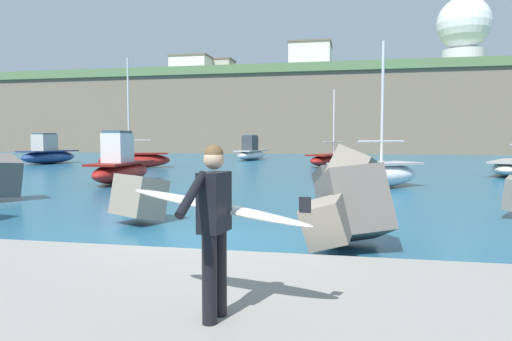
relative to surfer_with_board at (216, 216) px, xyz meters
name	(u,v)px	position (x,y,z in m)	size (l,w,h in m)	color
ground_plane	(221,240)	(-1.24, 4.58, -1.28)	(400.00, 400.00, 0.00)	#235B7A
walkway_path	(131,300)	(-1.24, 0.58, -1.16)	(48.00, 4.40, 0.24)	gray
breakwater_jetty	(140,183)	(-3.77, 6.18, -0.31)	(29.24, 7.11, 2.31)	#605B56
surfer_with_board	(216,216)	(0.00, 0.00, 0.00)	(2.12, 1.30, 1.78)	black
boat_near_centre	(121,167)	(-9.16, 15.52, -0.53)	(1.85, 5.06, 2.43)	maroon
boat_near_right	(331,159)	(-0.15, 30.85, -0.76)	(3.87, 5.97, 5.74)	maroon
boat_mid_left	(135,159)	(-13.61, 26.04, -0.68)	(5.11, 3.68, 7.66)	maroon
boat_mid_right	(48,154)	(-23.12, 29.82, -0.49)	(3.06, 5.51, 2.51)	navy
boat_far_centre	(251,152)	(-8.17, 39.87, -0.54)	(2.52, 6.26, 2.40)	white
boat_far_right	(376,174)	(2.36, 15.80, -0.69)	(4.41, 4.07, 6.14)	white
headland_bluff	(283,116)	(-10.73, 78.27, 4.86)	(84.78, 39.23, 12.22)	#756651
radar_dome	(464,31)	(17.75, 72.64, 17.09)	(7.95, 7.95, 11.18)	silver
station_building_west	(311,62)	(-5.92, 79.18, 14.17)	(7.28, 7.69, 6.42)	silver
station_building_central	(192,69)	(-26.44, 75.18, 13.08)	(6.79, 5.99, 4.25)	silver
station_building_east	(213,72)	(-23.81, 79.26, 13.07)	(7.72, 4.93, 4.22)	#B2ADA3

